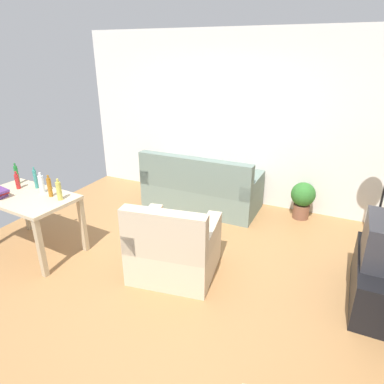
{
  "coord_description": "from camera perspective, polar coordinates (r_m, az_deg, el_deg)",
  "views": [
    {
      "loc": [
        1.73,
        -3.0,
        2.38
      ],
      "look_at": [
        0.1,
        0.5,
        0.75
      ],
      "focal_mm": 31.52,
      "sensor_mm": 36.0,
      "label": 1
    }
  ],
  "objects": [
    {
      "name": "desk",
      "position": [
        4.57,
        -26.03,
        -1.82
      ],
      "size": [
        1.25,
        0.8,
        0.76
      ],
      "rotation": [
        0.0,
        0.0,
        -0.08
      ],
      "color": "#C6B28E",
      "rests_on": "ground_plane"
    },
    {
      "name": "bottle_squat",
      "position": [
        4.2,
        -21.58,
        0.21
      ],
      "size": [
        0.06,
        0.06,
        0.26
      ],
      "color": "#BCB24C",
      "rests_on": "desk"
    },
    {
      "name": "armchair",
      "position": [
        3.83,
        -3.16,
        -9.65
      ],
      "size": [
        1.02,
        0.97,
        0.92
      ],
      "rotation": [
        0.0,
        0.0,
        3.3
      ],
      "color": "beige",
      "rests_on": "ground_plane"
    },
    {
      "name": "potted_plant",
      "position": [
        5.33,
        18.22,
        -0.95
      ],
      "size": [
        0.36,
        0.36,
        0.57
      ],
      "color": "brown",
      "rests_on": "ground_plane"
    },
    {
      "name": "bottle_green",
      "position": [
        4.95,
        -27.53,
        2.62
      ],
      "size": [
        0.05,
        0.05,
        0.28
      ],
      "color": "#1E722D",
      "rests_on": "desk"
    },
    {
      "name": "ground_plane",
      "position": [
        4.21,
        -4.2,
        -11.79
      ],
      "size": [
        5.2,
        4.4,
        0.02
      ],
      "primitive_type": "cube",
      "color": "#9E7042"
    },
    {
      "name": "bottle_amber",
      "position": [
        4.34,
        -22.95,
        0.77
      ],
      "size": [
        0.05,
        0.05,
        0.27
      ],
      "color": "#9E6019",
      "rests_on": "desk"
    },
    {
      "name": "couch",
      "position": [
        5.41,
        1.46,
        0.35
      ],
      "size": [
        1.82,
        0.84,
        0.92
      ],
      "rotation": [
        0.0,
        0.0,
        3.14
      ],
      "color": "slate",
      "rests_on": "ground_plane"
    },
    {
      "name": "tv_stand",
      "position": [
        3.96,
        28.85,
        -13.1
      ],
      "size": [
        0.44,
        1.1,
        0.48
      ],
      "rotation": [
        0.0,
        0.0,
        1.57
      ],
      "color": "black",
      "rests_on": "ground_plane"
    },
    {
      "name": "bottle_tall",
      "position": [
        4.68,
        -24.96,
        2.03
      ],
      "size": [
        0.05,
        0.05,
        0.28
      ],
      "color": "teal",
      "rests_on": "desk"
    },
    {
      "name": "wall_rear",
      "position": [
        5.58,
        6.61,
        12.09
      ],
      "size": [
        5.2,
        0.1,
        2.7
      ],
      "primitive_type": "cube",
      "color": "silver",
      "rests_on": "ground_plane"
    },
    {
      "name": "bottle_red",
      "position": [
        4.77,
        -27.45,
        1.63
      ],
      "size": [
        0.05,
        0.05,
        0.23
      ],
      "color": "#AD2323",
      "rests_on": "desk"
    },
    {
      "name": "bottle_clear",
      "position": [
        4.5,
        -24.12,
        1.26
      ],
      "size": [
        0.06,
        0.06,
        0.26
      ],
      "color": "silver",
      "rests_on": "desk"
    }
  ]
}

